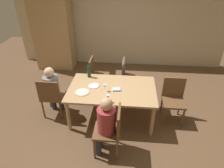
% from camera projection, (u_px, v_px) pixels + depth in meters
% --- Properties ---
extents(ground_plane, '(10.00, 10.00, 0.00)m').
position_uv_depth(ground_plane, '(112.00, 116.00, 4.40)').
color(ground_plane, brown).
extents(rear_room_partition, '(6.40, 0.12, 2.70)m').
position_uv_depth(rear_room_partition, '(121.00, 22.00, 6.03)').
color(rear_room_partition, beige).
rests_on(rear_room_partition, ground_plane).
extents(armoire_cabinet, '(1.18, 0.62, 2.18)m').
position_uv_depth(armoire_cabinet, '(53.00, 33.00, 5.94)').
color(armoire_cabinet, tan).
rests_on(armoire_cabinet, ground_plane).
extents(dining_table, '(1.75, 1.11, 0.72)m').
position_uv_depth(dining_table, '(112.00, 91.00, 4.06)').
color(dining_table, tan).
rests_on(dining_table, ground_plane).
extents(chair_left_end, '(0.44, 0.44, 0.92)m').
position_uv_depth(chair_left_end, '(51.00, 95.00, 4.14)').
color(chair_left_end, brown).
rests_on(chair_left_end, ground_plane).
extents(chair_near, '(0.44, 0.44, 0.92)m').
position_uv_depth(chair_near, '(112.00, 128.00, 3.32)').
color(chair_near, brown).
rests_on(chair_near, ground_plane).
extents(chair_far_left, '(0.44, 0.44, 0.92)m').
position_uv_depth(chair_far_left, '(96.00, 73.00, 4.95)').
color(chair_far_left, brown).
rests_on(chair_far_left, ground_plane).
extents(chair_right_end, '(0.44, 0.44, 0.92)m').
position_uv_depth(chair_right_end, '(173.00, 97.00, 4.09)').
color(chair_right_end, brown).
rests_on(chair_right_end, ground_plane).
extents(chair_far_right, '(0.46, 0.44, 0.92)m').
position_uv_depth(chair_far_right, '(127.00, 73.00, 4.86)').
color(chair_far_right, brown).
rests_on(chair_far_right, ground_plane).
extents(person_woman_host, '(0.30, 0.35, 1.12)m').
position_uv_depth(person_woman_host, '(52.00, 87.00, 4.18)').
color(person_woman_host, '#33333D').
rests_on(person_woman_host, ground_plane).
extents(person_man_bearded, '(0.35, 0.30, 1.13)m').
position_uv_depth(person_man_bearded, '(105.00, 122.00, 3.26)').
color(person_man_bearded, '#33333D').
rests_on(person_man_bearded, ground_plane).
extents(wine_bottle_tall_green, '(0.08, 0.08, 0.34)m').
position_uv_depth(wine_bottle_tall_green, '(89.00, 71.00, 4.34)').
color(wine_bottle_tall_green, '#19381E').
rests_on(wine_bottle_tall_green, dining_table).
extents(wine_glass_near_left, '(0.07, 0.07, 0.15)m').
position_uv_depth(wine_glass_near_left, '(108.00, 97.00, 3.57)').
color(wine_glass_near_left, silver).
rests_on(wine_glass_near_left, dining_table).
extents(wine_glass_centre, '(0.07, 0.07, 0.15)m').
position_uv_depth(wine_glass_centre, '(105.00, 86.00, 3.89)').
color(wine_glass_centre, silver).
rests_on(wine_glass_centre, dining_table).
extents(dinner_plate_host, '(0.27, 0.27, 0.01)m').
position_uv_depth(dinner_plate_host, '(82.00, 92.00, 3.89)').
color(dinner_plate_host, silver).
rests_on(dinner_plate_host, dining_table).
extents(dinner_plate_guest_left, '(0.22, 0.22, 0.01)m').
position_uv_depth(dinner_plate_guest_left, '(94.00, 86.00, 4.08)').
color(dinner_plate_guest_left, white).
rests_on(dinner_plate_guest_left, dining_table).
extents(folded_napkin, '(0.17, 0.14, 0.03)m').
position_uv_depth(folded_napkin, '(117.00, 89.00, 3.96)').
color(folded_napkin, '#ADC6D6').
rests_on(folded_napkin, dining_table).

